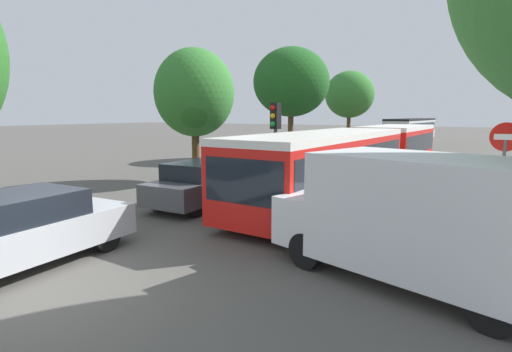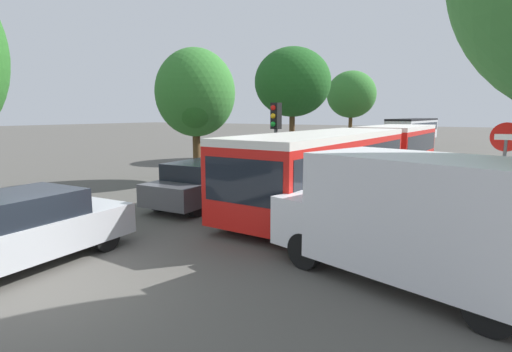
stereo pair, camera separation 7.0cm
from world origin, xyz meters
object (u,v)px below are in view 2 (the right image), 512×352
object	(u,v)px
white_van	(419,217)
traffic_light	(276,129)
city_bus_rear	(413,128)
queued_car_blue	(327,156)
queued_car_tan	(360,148)
tree_left_far	(294,84)
queued_car_silver	(21,229)
no_entry_sign	(504,162)
articulated_bus	(362,155)
queued_car_white	(284,166)
queued_car_graphite	(203,183)
tree_left_mid	(195,95)
tree_left_distant	(352,96)
queued_car_red	(377,142)

from	to	relation	value
white_van	traffic_light	size ratio (longest dim) A/B	1.57
city_bus_rear	queued_car_blue	world-z (taller)	city_bus_rear
queued_car_blue	queued_car_tan	distance (m)	5.97
traffic_light	tree_left_far	size ratio (longest dim) A/B	0.46
queued_car_silver	no_entry_sign	distance (m)	10.94
articulated_bus	tree_left_far	size ratio (longest dim) A/B	2.24
queued_car_white	traffic_light	size ratio (longest dim) A/B	1.25
queued_car_graphite	white_van	bearing A→B (deg)	-114.57
tree_left_mid	tree_left_distant	xyz separation A→B (m)	(-0.02, 21.46, 0.78)
no_entry_sign	queued_car_graphite	bearing A→B (deg)	-82.19
articulated_bus	city_bus_rear	xyz separation A→B (m)	(-3.59, 30.49, 0.05)
queued_car_blue	tree_left_mid	bearing A→B (deg)	153.21
queued_car_blue	tree_left_far	world-z (taller)	tree_left_far
city_bus_rear	queued_car_red	xyz separation A→B (m)	(-0.16, -13.78, -0.67)
queued_car_white	tree_left_mid	distance (m)	4.96
city_bus_rear	tree_left_distant	distance (m)	11.80
traffic_light	tree_left_mid	size ratio (longest dim) A/B	0.58
queued_car_graphite	articulated_bus	bearing A→B (deg)	-36.57
city_bus_rear	queued_car_red	world-z (taller)	city_bus_rear
queued_car_silver	tree_left_far	distance (m)	20.98
queued_car_white	white_van	bearing A→B (deg)	-142.18
queued_car_blue	traffic_light	size ratio (longest dim) A/B	1.20
queued_car_white	no_entry_sign	xyz separation A→B (m)	(8.19, -4.17, 1.14)
queued_car_red	queued_car_silver	bearing A→B (deg)	178.37
queued_car_blue	white_van	distance (m)	15.53
queued_car_tan	tree_left_distant	size ratio (longest dim) A/B	0.59
articulated_bus	traffic_light	distance (m)	4.09
city_bus_rear	queued_car_red	distance (m)	13.80
queued_car_red	queued_car_blue	bearing A→B (deg)	178.40
queued_car_graphite	queued_car_blue	bearing A→B (deg)	-2.77
queued_car_white	tree_left_far	xyz separation A→B (m)	(-3.85, 8.78, 4.23)
queued_car_blue	traffic_light	xyz separation A→B (m)	(1.55, -8.81, 1.79)
queued_car_silver	no_entry_sign	size ratio (longest dim) A/B	1.54
traffic_light	queued_car_graphite	bearing A→B (deg)	-24.85
queued_car_white	queued_car_red	world-z (taller)	queued_car_red
queued_car_tan	queued_car_graphite	bearing A→B (deg)	177.27
queued_car_white	queued_car_tan	distance (m)	11.48
white_van	tree_left_distant	size ratio (longest dim) A/B	0.79
articulated_bus	tree_left_distant	bearing A→B (deg)	-158.35
queued_car_red	articulated_bus	bearing A→B (deg)	-169.74
queued_car_blue	tree_left_mid	world-z (taller)	tree_left_mid
queued_car_graphite	queued_car_red	size ratio (longest dim) A/B	0.96
queued_car_white	tree_left_mid	bearing A→B (deg)	114.68
traffic_light	no_entry_sign	distance (m)	6.89
queued_car_silver	queued_car_white	bearing A→B (deg)	-2.06
queued_car_graphite	city_bus_rear	bearing A→B (deg)	-2.50
queued_car_red	queued_car_graphite	bearing A→B (deg)	177.83
queued_car_white	queued_car_tan	world-z (taller)	queued_car_white
queued_car_white	queued_car_blue	distance (m)	5.51
city_bus_rear	no_entry_sign	distance (m)	35.73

